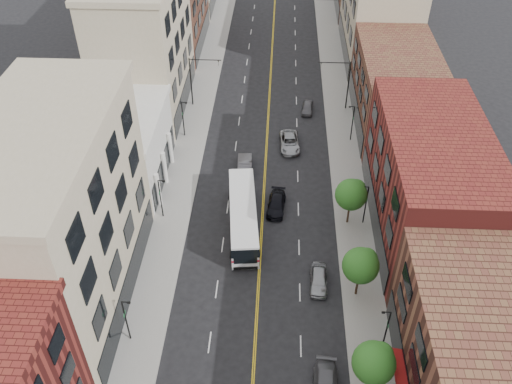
# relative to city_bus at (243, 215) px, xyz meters

# --- Properties ---
(sidewalk_left) EXTENTS (4.00, 110.00, 0.15)m
(sidewalk_left) POSITION_rel_city_bus_xyz_m (-8.00, 12.33, -1.81)
(sidewalk_left) COLOR gray
(sidewalk_left) RESTS_ON ground
(sidewalk_right) EXTENTS (4.00, 110.00, 0.15)m
(sidewalk_right) POSITION_rel_city_bus_xyz_m (12.00, 12.33, -1.81)
(sidewalk_right) COLOR gray
(sidewalk_right) RESTS_ON ground
(bldg_l_tanoffice) EXTENTS (10.00, 22.00, 18.00)m
(bldg_l_tanoffice) POSITION_rel_city_bus_xyz_m (-15.00, -9.67, 7.11)
(bldg_l_tanoffice) COLOR tan
(bldg_l_tanoffice) RESTS_ON ground
(bldg_l_white) EXTENTS (10.00, 14.00, 8.00)m
(bldg_l_white) POSITION_rel_city_bus_xyz_m (-15.00, 8.33, 2.11)
(bldg_l_white) COLOR silver
(bldg_l_white) RESTS_ON ground
(bldg_l_far_a) EXTENTS (10.00, 20.00, 18.00)m
(bldg_l_far_a) POSITION_rel_city_bus_xyz_m (-15.00, 25.33, 7.11)
(bldg_l_far_a) COLOR tan
(bldg_l_far_a) RESTS_ON ground
(bldg_l_far_b) EXTENTS (10.00, 20.00, 15.00)m
(bldg_l_far_b) POSITION_rel_city_bus_xyz_m (-15.00, 45.33, 5.61)
(bldg_l_far_b) COLOR brown
(bldg_l_far_b) RESTS_ON ground
(bldg_r_mid) EXTENTS (10.00, 22.00, 12.00)m
(bldg_r_mid) POSITION_rel_city_bus_xyz_m (19.00, 1.33, 4.11)
(bldg_r_mid) COLOR maroon
(bldg_r_mid) RESTS_ON ground
(bldg_r_far_a) EXTENTS (10.00, 20.00, 10.00)m
(bldg_r_far_a) POSITION_rel_city_bus_xyz_m (19.00, 22.33, 3.11)
(bldg_r_far_a) COLOR brown
(bldg_r_far_a) RESTS_ON ground
(bldg_r_far_b) EXTENTS (10.00, 22.00, 14.00)m
(bldg_r_far_b) POSITION_rel_city_bus_xyz_m (19.00, 43.33, 5.11)
(bldg_r_far_b) COLOR tan
(bldg_r_far_b) RESTS_ON ground
(tree_r_1) EXTENTS (3.40, 3.40, 5.59)m
(tree_r_1) POSITION_rel_city_bus_xyz_m (11.39, -18.60, 2.24)
(tree_r_1) COLOR black
(tree_r_1) RESTS_ON sidewalk_right
(tree_r_2) EXTENTS (3.40, 3.40, 5.59)m
(tree_r_2) POSITION_rel_city_bus_xyz_m (11.39, -8.60, 2.24)
(tree_r_2) COLOR black
(tree_r_2) RESTS_ON sidewalk_right
(tree_r_3) EXTENTS (3.40, 3.40, 5.59)m
(tree_r_3) POSITION_rel_city_bus_xyz_m (11.39, 1.40, 2.24)
(tree_r_3) COLOR black
(tree_r_3) RESTS_ON sidewalk_right
(lamp_l_1) EXTENTS (0.81, 0.55, 5.05)m
(lamp_l_1) POSITION_rel_city_bus_xyz_m (-8.95, -14.67, 1.08)
(lamp_l_1) COLOR black
(lamp_l_1) RESTS_ON sidewalk_left
(lamp_l_2) EXTENTS (0.81, 0.55, 5.05)m
(lamp_l_2) POSITION_rel_city_bus_xyz_m (-8.95, 1.33, 1.08)
(lamp_l_2) COLOR black
(lamp_l_2) RESTS_ON sidewalk_left
(lamp_l_3) EXTENTS (0.81, 0.55, 5.05)m
(lamp_l_3) POSITION_rel_city_bus_xyz_m (-8.95, 17.33, 1.08)
(lamp_l_3) COLOR black
(lamp_l_3) RESTS_ON sidewalk_left
(lamp_r_1) EXTENTS (0.81, 0.55, 5.05)m
(lamp_r_1) POSITION_rel_city_bus_xyz_m (12.95, -14.67, 1.08)
(lamp_r_1) COLOR black
(lamp_r_1) RESTS_ON sidewalk_right
(lamp_r_2) EXTENTS (0.81, 0.55, 5.05)m
(lamp_r_2) POSITION_rel_city_bus_xyz_m (12.95, 1.33, 1.08)
(lamp_r_2) COLOR black
(lamp_r_2) RESTS_ON sidewalk_right
(lamp_r_3) EXTENTS (0.81, 0.55, 5.05)m
(lamp_r_3) POSITION_rel_city_bus_xyz_m (12.95, 17.33, 1.08)
(lamp_r_3) COLOR black
(lamp_r_3) RESTS_ON sidewalk_right
(signal_mast_left) EXTENTS (4.49, 0.18, 7.20)m
(signal_mast_left) POSITION_rel_city_bus_xyz_m (-8.27, 25.33, 2.76)
(signal_mast_left) COLOR black
(signal_mast_left) RESTS_ON sidewalk_left
(signal_mast_right) EXTENTS (4.49, 0.18, 7.20)m
(signal_mast_right) POSITION_rel_city_bus_xyz_m (12.27, 25.33, 2.76)
(signal_mast_right) COLOR black
(signal_mast_right) RESTS_ON sidewalk_right
(city_bus) EXTENTS (4.05, 12.83, 3.25)m
(city_bus) POSITION_rel_city_bus_xyz_m (0.00, 0.00, 0.00)
(city_bus) COLOR silver
(city_bus) RESTS_ON ground
(car_parked_far) EXTENTS (1.84, 4.27, 1.44)m
(car_parked_far) POSITION_rel_city_bus_xyz_m (7.80, -7.60, -1.17)
(car_parked_far) COLOR gray
(car_parked_far) RESTS_ON ground
(car_lane_behind) EXTENTS (1.98, 4.95, 1.60)m
(car_lane_behind) POSITION_rel_city_bus_xyz_m (-0.50, 10.28, -1.09)
(car_lane_behind) COLOR #545358
(car_lane_behind) RESTS_ON ground
(car_lane_a) EXTENTS (2.32, 4.86, 1.37)m
(car_lane_a) POSITION_rel_city_bus_xyz_m (3.50, 3.26, -1.20)
(car_lane_a) COLOR black
(car_lane_a) RESTS_ON ground
(car_lane_b) EXTENTS (2.85, 5.54, 1.50)m
(car_lane_b) POSITION_rel_city_bus_xyz_m (4.98, 15.47, -1.14)
(car_lane_b) COLOR #919398
(car_lane_b) RESTS_ON ground
(car_lane_c) EXTENTS (1.90, 3.91, 1.29)m
(car_lane_c) POSITION_rel_city_bus_xyz_m (7.50, 24.32, -1.24)
(car_lane_c) COLOR #535258
(car_lane_c) RESTS_ON ground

